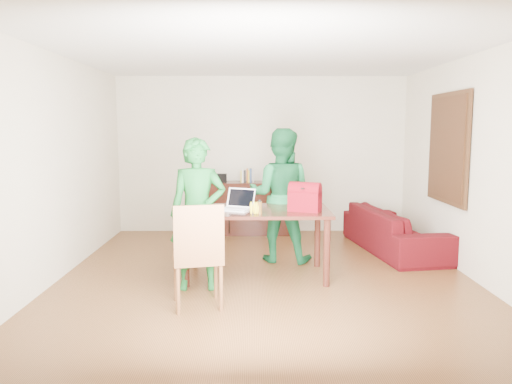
{
  "coord_description": "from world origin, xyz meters",
  "views": [
    {
      "loc": [
        -0.16,
        -5.97,
        1.82
      ],
      "look_at": [
        -0.11,
        0.23,
        1.02
      ],
      "focal_mm": 35.0,
      "sensor_mm": 36.0,
      "label": 1
    }
  ],
  "objects_px": {
    "table": "(256,218)",
    "person_far": "(280,195)",
    "sofa": "(394,230)",
    "person_near": "(198,214)",
    "laptop": "(235,207)",
    "bottle": "(260,207)",
    "red_bag": "(305,200)",
    "chair": "(198,277)"
  },
  "relations": [
    {
      "from": "table",
      "to": "sofa",
      "type": "relative_size",
      "value": 0.83
    },
    {
      "from": "person_near",
      "to": "bottle",
      "type": "relative_size",
      "value": 10.38
    },
    {
      "from": "bottle",
      "to": "sofa",
      "type": "bearing_deg",
      "value": 38.07
    },
    {
      "from": "laptop",
      "to": "bottle",
      "type": "xyz_separation_m",
      "value": [
        0.29,
        -0.26,
        0.04
      ]
    },
    {
      "from": "table",
      "to": "person_far",
      "type": "relative_size",
      "value": 0.98
    },
    {
      "from": "laptop",
      "to": "red_bag",
      "type": "height_order",
      "value": "red_bag"
    },
    {
      "from": "sofa",
      "to": "red_bag",
      "type": "bearing_deg",
      "value": 124.39
    },
    {
      "from": "person_near",
      "to": "bottle",
      "type": "bearing_deg",
      "value": 6.77
    },
    {
      "from": "person_far",
      "to": "person_near",
      "type": "bearing_deg",
      "value": 62.63
    },
    {
      "from": "chair",
      "to": "bottle",
      "type": "relative_size",
      "value": 6.55
    },
    {
      "from": "sofa",
      "to": "person_far",
      "type": "bearing_deg",
      "value": 98.33
    },
    {
      "from": "chair",
      "to": "red_bag",
      "type": "xyz_separation_m",
      "value": [
        1.18,
        0.94,
        0.65
      ]
    },
    {
      "from": "laptop",
      "to": "person_near",
      "type": "bearing_deg",
      "value": -111.2
    },
    {
      "from": "laptop",
      "to": "sofa",
      "type": "height_order",
      "value": "laptop"
    },
    {
      "from": "person_far",
      "to": "sofa",
      "type": "distance_m",
      "value": 1.9
    },
    {
      "from": "laptop",
      "to": "red_bag",
      "type": "distance_m",
      "value": 0.84
    },
    {
      "from": "red_bag",
      "to": "sofa",
      "type": "distance_m",
      "value": 2.13
    },
    {
      "from": "chair",
      "to": "person_near",
      "type": "height_order",
      "value": "person_near"
    },
    {
      "from": "chair",
      "to": "sofa",
      "type": "bearing_deg",
      "value": 29.32
    },
    {
      "from": "person_far",
      "to": "sofa",
      "type": "xyz_separation_m",
      "value": [
        1.73,
        0.53,
        -0.59
      ]
    },
    {
      "from": "chair",
      "to": "laptop",
      "type": "bearing_deg",
      "value": 58.96
    },
    {
      "from": "chair",
      "to": "person_near",
      "type": "xyz_separation_m",
      "value": [
        -0.06,
        0.6,
        0.54
      ]
    },
    {
      "from": "sofa",
      "to": "laptop",
      "type": "bearing_deg",
      "value": 111.16
    },
    {
      "from": "chair",
      "to": "red_bag",
      "type": "distance_m",
      "value": 1.65
    },
    {
      "from": "bottle",
      "to": "red_bag",
      "type": "distance_m",
      "value": 0.58
    },
    {
      "from": "chair",
      "to": "red_bag",
      "type": "bearing_deg",
      "value": 26.72
    },
    {
      "from": "person_near",
      "to": "laptop",
      "type": "bearing_deg",
      "value": 40.26
    },
    {
      "from": "person_near",
      "to": "person_far",
      "type": "height_order",
      "value": "person_far"
    },
    {
      "from": "person_far",
      "to": "bottle",
      "type": "xyz_separation_m",
      "value": [
        -0.3,
        -1.06,
        0.01
      ]
    },
    {
      "from": "laptop",
      "to": "bottle",
      "type": "distance_m",
      "value": 0.39
    },
    {
      "from": "chair",
      "to": "red_bag",
      "type": "relative_size",
      "value": 2.92
    },
    {
      "from": "chair",
      "to": "person_far",
      "type": "relative_size",
      "value": 0.6
    },
    {
      "from": "sofa",
      "to": "table",
      "type": "bearing_deg",
      "value": 112.71
    },
    {
      "from": "table",
      "to": "red_bag",
      "type": "relative_size",
      "value": 4.81
    },
    {
      "from": "red_bag",
      "to": "sofa",
      "type": "relative_size",
      "value": 0.17
    },
    {
      "from": "table",
      "to": "laptop",
      "type": "xyz_separation_m",
      "value": [
        -0.25,
        -0.07,
        0.15
      ]
    },
    {
      "from": "person_far",
      "to": "bottle",
      "type": "relative_size",
      "value": 10.98
    },
    {
      "from": "person_far",
      "to": "table",
      "type": "bearing_deg",
      "value": 77.51
    },
    {
      "from": "sofa",
      "to": "chair",
      "type": "bearing_deg",
      "value": 122.46
    },
    {
      "from": "table",
      "to": "chair",
      "type": "bearing_deg",
      "value": -119.36
    },
    {
      "from": "chair",
      "to": "laptop",
      "type": "height_order",
      "value": "laptop"
    },
    {
      "from": "bottle",
      "to": "chair",
      "type": "bearing_deg",
      "value": -131.11
    }
  ]
}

